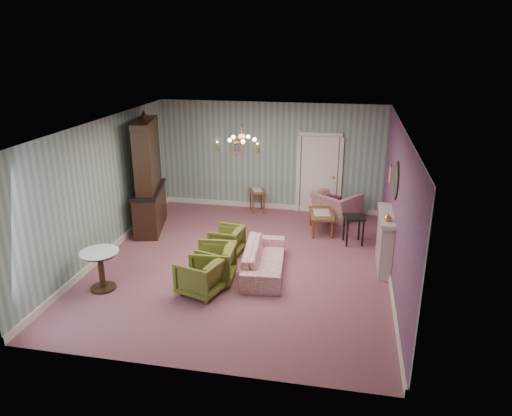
% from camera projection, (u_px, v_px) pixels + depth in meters
% --- Properties ---
extents(floor, '(7.00, 7.00, 0.00)m').
position_uv_depth(floor, '(243.00, 263.00, 10.07)').
color(floor, '#8F5361').
rests_on(floor, ground).
extents(ceiling, '(7.00, 7.00, 0.00)m').
position_uv_depth(ceiling, '(242.00, 125.00, 9.09)').
color(ceiling, white).
rests_on(ceiling, ground).
extents(wall_back, '(6.00, 0.00, 6.00)m').
position_uv_depth(wall_back, '(271.00, 157.00, 12.81)').
color(wall_back, gray).
rests_on(wall_back, ground).
extents(wall_front, '(6.00, 0.00, 6.00)m').
position_uv_depth(wall_front, '(185.00, 279.00, 6.34)').
color(wall_front, gray).
rests_on(wall_front, ground).
extents(wall_left, '(0.00, 7.00, 7.00)m').
position_uv_depth(wall_left, '(104.00, 189.00, 10.12)').
color(wall_left, gray).
rests_on(wall_left, ground).
extents(wall_right, '(0.00, 7.00, 7.00)m').
position_uv_depth(wall_right, '(398.00, 207.00, 9.04)').
color(wall_right, gray).
rests_on(wall_right, ground).
extents(wall_right_floral, '(0.00, 7.00, 7.00)m').
position_uv_depth(wall_right_floral, '(397.00, 207.00, 9.04)').
color(wall_right_floral, '#B75B8A').
rests_on(wall_right_floral, ground).
extents(door, '(1.12, 0.12, 2.16)m').
position_uv_depth(door, '(319.00, 173.00, 12.67)').
color(door, white).
rests_on(door, floor).
extents(olive_chair_a, '(0.87, 0.90, 0.75)m').
position_uv_depth(olive_chair_a, '(201.00, 274.00, 8.78)').
color(olive_chair_a, '#626824').
rests_on(olive_chair_a, floor).
extents(olive_chair_b, '(0.77, 0.82, 0.80)m').
position_uv_depth(olive_chair_b, '(213.00, 261.00, 9.23)').
color(olive_chair_b, '#626824').
rests_on(olive_chair_b, floor).
extents(olive_chair_c, '(0.69, 0.72, 0.67)m').
position_uv_depth(olive_chair_c, '(227.00, 239.00, 10.41)').
color(olive_chair_c, '#626824').
rests_on(olive_chair_c, floor).
extents(sofa_chintz, '(0.74, 1.98, 0.76)m').
position_uv_depth(sofa_chintz, '(264.00, 255.00, 9.56)').
color(sofa_chintz, '#A2415C').
rests_on(sofa_chintz, floor).
extents(wingback_chair, '(1.26, 1.20, 0.93)m').
position_uv_depth(wingback_chair, '(336.00, 201.00, 12.43)').
color(wingback_chair, '#A2415C').
rests_on(wingback_chair, floor).
extents(dresser, '(0.97, 1.80, 2.84)m').
position_uv_depth(dresser, '(147.00, 173.00, 11.43)').
color(dresser, black).
rests_on(dresser, floor).
extents(fireplace, '(0.30, 1.40, 1.16)m').
position_uv_depth(fireplace, '(385.00, 241.00, 9.72)').
color(fireplace, beige).
rests_on(fireplace, floor).
extents(mantel_vase, '(0.15, 0.15, 0.15)m').
position_uv_depth(mantel_vase, '(388.00, 217.00, 9.14)').
color(mantel_vase, gold).
rests_on(mantel_vase, fireplace).
extents(oval_mirror, '(0.04, 0.76, 0.84)m').
position_uv_depth(oval_mirror, '(396.00, 181.00, 9.28)').
color(oval_mirror, white).
rests_on(oval_mirror, wall_right).
extents(framed_print, '(0.04, 0.34, 0.42)m').
position_uv_depth(framed_print, '(390.00, 175.00, 10.61)').
color(framed_print, gold).
rests_on(framed_print, wall_right).
extents(coffee_table, '(0.69, 1.05, 0.50)m').
position_uv_depth(coffee_table, '(321.00, 222.00, 11.60)').
color(coffee_table, brown).
rests_on(coffee_table, floor).
extents(side_table_black, '(0.53, 0.53, 0.67)m').
position_uv_depth(side_table_black, '(353.00, 230.00, 10.92)').
color(side_table_black, black).
rests_on(side_table_black, floor).
extents(pedestal_table, '(0.89, 0.89, 0.77)m').
position_uv_depth(pedestal_table, '(101.00, 270.00, 8.91)').
color(pedestal_table, black).
rests_on(pedestal_table, floor).
extents(nesting_table, '(0.55, 0.61, 0.65)m').
position_uv_depth(nesting_table, '(257.00, 200.00, 12.92)').
color(nesting_table, brown).
rests_on(nesting_table, floor).
extents(gilt_mirror_back, '(0.28, 0.06, 0.36)m').
position_uv_depth(gilt_mirror_back, '(238.00, 147.00, 12.86)').
color(gilt_mirror_back, gold).
rests_on(gilt_mirror_back, wall_back).
extents(sconce_left, '(0.16, 0.12, 0.30)m').
position_uv_depth(sconce_left, '(218.00, 146.00, 12.94)').
color(sconce_left, gold).
rests_on(sconce_left, wall_back).
extents(sconce_right, '(0.16, 0.12, 0.30)m').
position_uv_depth(sconce_right, '(258.00, 148.00, 12.74)').
color(sconce_right, gold).
rests_on(sconce_right, wall_back).
extents(chandelier, '(0.56, 0.56, 0.36)m').
position_uv_depth(chandelier, '(242.00, 139.00, 9.18)').
color(chandelier, gold).
rests_on(chandelier, ceiling).
extents(burgundy_cushion, '(0.41, 0.28, 0.39)m').
position_uv_depth(burgundy_cushion, '(334.00, 202.00, 12.29)').
color(burgundy_cushion, maroon).
rests_on(burgundy_cushion, wingback_chair).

